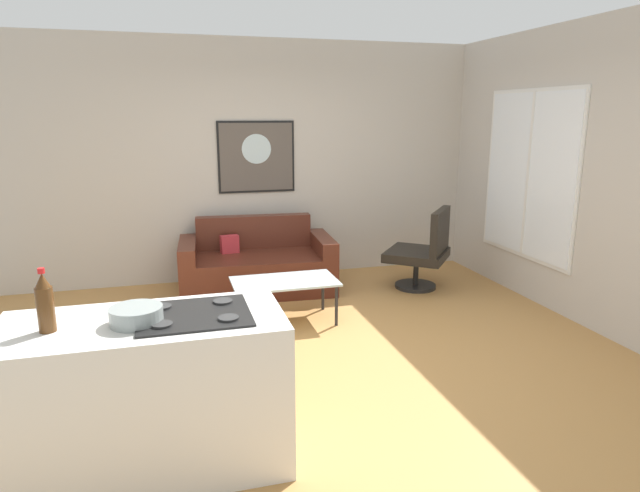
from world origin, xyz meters
The scene contains 11 objects.
ground centered at (0.00, 0.00, -0.02)m, with size 6.40×6.40×0.04m, color #B68145.
back_wall centered at (0.00, 2.42, 1.40)m, with size 6.40×0.05×2.80m, color beige.
right_wall centered at (2.62, 0.30, 1.40)m, with size 0.05×6.40×2.80m, color beige.
couch centered at (-0.18, 1.85, 0.28)m, with size 1.74×0.99×0.80m.
coffee_table centered at (-0.09, 0.79, 0.38)m, with size 0.99×0.55×0.41m.
armchair centered at (1.65, 1.38, 0.44)m, with size 0.92×0.92×0.93m.
kitchen_counter centered at (-1.29, -1.21, 0.44)m, with size 1.50×0.70×0.91m.
soda_bottle centered at (-1.74, -1.25, 1.03)m, with size 0.08×0.08×0.33m.
mixing_bowl centered at (-1.31, -1.26, 0.93)m, with size 0.27×0.27×0.09m.
wall_painting centered at (-0.07, 2.38, 1.46)m, with size 0.91×0.03×0.83m.
window centered at (2.59, 0.90, 1.32)m, with size 0.03×1.52×1.78m.
Camera 1 is at (-1.13, -4.14, 1.95)m, focal length 31.07 mm.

